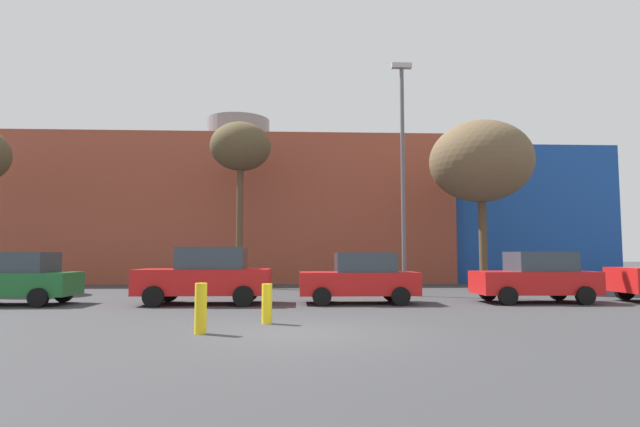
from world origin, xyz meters
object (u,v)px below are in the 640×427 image
parked_car_1 (206,276)px  bollard_yellow_1 (201,308)px  parked_car_2 (360,278)px  parked_car_0 (14,279)px  bollard_yellow_0 (267,304)px  bare_tree_1 (241,149)px  parked_car_3 (536,277)px  bare_tree_0 (481,162)px  street_lamp (403,164)px

parked_car_1 → bollard_yellow_1: size_ratio=4.16×
parked_car_2 → parked_car_0: bearing=-0.0°
parked_car_0 → bollard_yellow_0: parked_car_0 is taller
parked_car_1 → bollard_yellow_1: parked_car_1 is taller
bare_tree_1 → bollard_yellow_1: bearing=-86.6°
bare_tree_1 → parked_car_0: bearing=-127.9°
parked_car_1 → bollard_yellow_0: bearing=115.1°
parked_car_3 → bare_tree_0: size_ratio=0.50×
parked_car_1 → street_lamp: street_lamp is taller
parked_car_3 → bollard_yellow_1: parked_car_3 is taller
parked_car_0 → parked_car_1: 6.03m
parked_car_1 → street_lamp: size_ratio=0.46×
bare_tree_1 → bollard_yellow_1: (0.83, -14.11, -6.21)m
bare_tree_1 → bollard_yellow_1: 15.44m
bollard_yellow_0 → parked_car_3: bearing=28.9°
parked_car_1 → bollard_yellow_1: bearing=99.0°
parked_car_1 → bare_tree_0: bearing=-151.1°
parked_car_0 → bare_tree_0: 19.21m
bollard_yellow_1 → bollard_yellow_0: bearing=49.5°
parked_car_3 → bare_tree_0: 8.08m
parked_car_1 → parked_car_3: bearing=-180.0°
bare_tree_1 → street_lamp: bearing=-35.3°
parked_car_0 → street_lamp: bearing=-167.0°
parked_car_2 → bollard_yellow_1: (-3.99, -6.19, -0.32)m
bare_tree_0 → bollard_yellow_1: (-10.43, -12.49, -5.35)m
parked_car_1 → parked_car_2: (4.97, -0.00, -0.08)m
bollard_yellow_1 → parked_car_0: bearing=138.5°
parked_car_0 → bollard_yellow_1: size_ratio=3.79×
parked_car_1 → parked_car_3: parked_car_1 is taller
parked_car_1 → street_lamp: (7.07, 3.02, 4.24)m
bare_tree_0 → bare_tree_1: 11.41m
parked_car_0 → parked_car_3: parked_car_3 is taller
parked_car_2 → bollard_yellow_1: 7.37m
parked_car_3 → bollard_yellow_0: size_ratio=4.24×
bollard_yellow_0 → bollard_yellow_1: 1.91m
parked_car_0 → parked_car_1: bearing=180.0°
bare_tree_0 → street_lamp: street_lamp is taller
bollard_yellow_0 → street_lamp: (4.84, 7.76, 4.69)m
parked_car_0 → parked_car_2: parked_car_0 is taller
parked_car_0 → bollard_yellow_1: parked_car_0 is taller
bollard_yellow_0 → bollard_yellow_1: (-1.24, -1.45, 0.05)m
parked_car_3 → street_lamp: (-3.76, 3.02, 4.32)m
bollard_yellow_1 → parked_car_1: bearing=99.0°
parked_car_2 → bare_tree_1: (-4.82, 7.92, 5.89)m
parked_car_2 → bare_tree_1: bare_tree_1 is taller
parked_car_3 → bollard_yellow_1: (-9.84, -6.19, -0.33)m
parked_car_1 → bare_tree_1: 9.82m
bare_tree_0 → bollard_yellow_1: bare_tree_0 is taller
parked_car_3 → street_lamp: street_lamp is taller
street_lamp → parked_car_1: bearing=-156.9°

